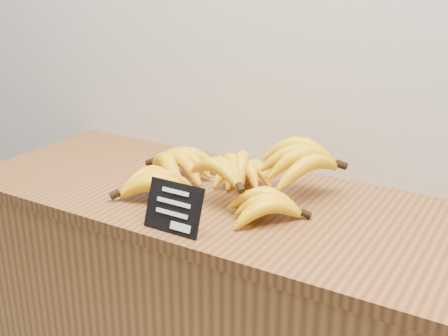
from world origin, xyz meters
TOP-DOWN VIEW (x-y plane):
  - counter_top at (0.13, 2.75)m, footprint 1.40×0.54m
  - chalkboard_sign at (0.10, 2.53)m, footprint 0.13×0.04m
  - banana_pile at (0.10, 2.75)m, footprint 0.54×0.34m

SIDE VIEW (x-z plane):
  - counter_top at x=0.13m, z-range 0.90..0.93m
  - chalkboard_sign at x=0.10m, z-range 0.93..1.03m
  - banana_pile at x=0.10m, z-range 0.92..1.04m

